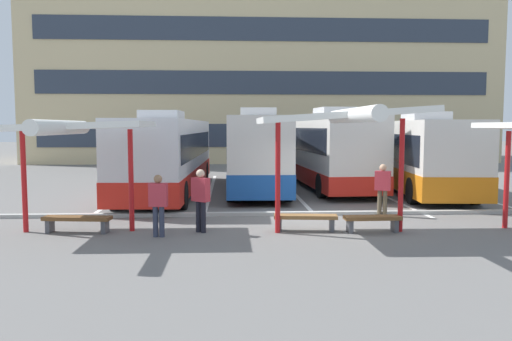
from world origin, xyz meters
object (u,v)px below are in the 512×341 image
(waiting_passenger_1, at_px, (158,201))
(bench_0, at_px, (77,220))
(waiting_shelter_1, at_px, (343,118))
(coach_bus_1, at_px, (257,153))
(bench_1, at_px, (306,219))
(coach_bus_3, at_px, (415,156))
(waiting_shelter_0, at_px, (73,129))
(coach_bus_2, at_px, (327,151))
(waiting_passenger_0, at_px, (383,186))
(bench_2, at_px, (372,220))
(waiting_passenger_2, at_px, (201,196))
(coach_bus_0, at_px, (169,156))

(waiting_passenger_1, bearing_deg, bench_0, 164.38)
(waiting_shelter_1, bearing_deg, coach_bus_1, 100.47)
(coach_bus_1, relative_size, bench_1, 5.81)
(coach_bus_3, relative_size, waiting_shelter_0, 2.48)
(coach_bus_2, distance_m, waiting_shelter_0, 13.46)
(bench_1, relative_size, waiting_passenger_0, 1.06)
(coach_bus_1, relative_size, coach_bus_2, 0.95)
(bench_0, relative_size, waiting_passenger_1, 1.15)
(coach_bus_3, relative_size, bench_1, 6.40)
(coach_bus_1, bearing_deg, waiting_shelter_1, -79.53)
(bench_1, distance_m, waiting_passenger_0, 3.66)
(waiting_shelter_1, relative_size, waiting_passenger_0, 3.02)
(coach_bus_2, height_order, bench_2, coach_bus_2)
(coach_bus_2, bearing_deg, waiting_passenger_2, -118.07)
(waiting_passenger_0, distance_m, waiting_passenger_1, 7.33)
(coach_bus_0, bearing_deg, waiting_passenger_1, -85.00)
(bench_0, xyz_separation_m, bench_1, (6.24, -0.09, -0.00))
(coach_bus_2, relative_size, waiting_passenger_2, 6.28)
(coach_bus_1, xyz_separation_m, waiting_passenger_0, (3.70, -6.83, -0.71))
(waiting_passenger_1, xyz_separation_m, waiting_passenger_2, (1.07, 0.51, 0.07))
(bench_0, xyz_separation_m, waiting_passenger_2, (3.36, -0.13, 0.67))
(coach_bus_1, xyz_separation_m, coach_bus_3, (7.06, -0.66, -0.09))
(coach_bus_3, bearing_deg, waiting_passenger_1, -138.64)
(coach_bus_1, height_order, coach_bus_3, coach_bus_1)
(coach_bus_0, distance_m, coach_bus_1, 3.93)
(coach_bus_3, xyz_separation_m, waiting_shelter_1, (-5.30, -8.86, 1.52))
(waiting_shelter_0, xyz_separation_m, bench_2, (8.04, -0.26, -2.48))
(waiting_passenger_0, bearing_deg, bench_1, -141.89)
(coach_bus_2, xyz_separation_m, waiting_passenger_2, (-5.42, -10.17, -0.73))
(bench_0, bearing_deg, coach_bus_0, 79.69)
(waiting_passenger_2, bearing_deg, coach_bus_2, 61.93)
(coach_bus_2, distance_m, waiting_passenger_0, 7.95)
(coach_bus_0, xyz_separation_m, bench_2, (6.53, -8.63, -1.28))
(coach_bus_2, relative_size, bench_0, 5.80)
(coach_bus_1, distance_m, coach_bus_2, 3.57)
(waiting_shelter_0, distance_m, bench_2, 8.42)
(bench_0, distance_m, waiting_shelter_1, 7.68)
(bench_0, relative_size, waiting_shelter_1, 0.37)
(coach_bus_3, bearing_deg, coach_bus_2, 154.56)
(coach_bus_3, height_order, waiting_passenger_0, coach_bus_3)
(coach_bus_3, bearing_deg, bench_0, -146.28)
(coach_bus_0, distance_m, coach_bus_3, 10.93)
(waiting_passenger_0, bearing_deg, waiting_passenger_1, -157.79)
(waiting_shelter_0, height_order, waiting_passenger_1, waiting_shelter_0)
(waiting_shelter_0, relative_size, bench_0, 2.45)
(bench_1, xyz_separation_m, bench_2, (1.80, -0.27, -0.01))
(waiting_shelter_0, xyz_separation_m, bench_0, (-0.00, 0.10, -2.47))
(coach_bus_3, bearing_deg, waiting_passenger_2, -137.12)
(coach_bus_1, xyz_separation_m, bench_2, (2.66, -9.32, -1.34))
(coach_bus_0, bearing_deg, waiting_passenger_0, -39.06)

